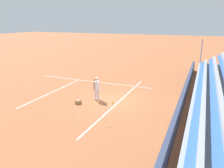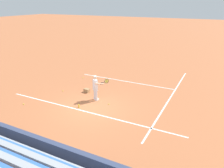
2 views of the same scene
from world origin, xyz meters
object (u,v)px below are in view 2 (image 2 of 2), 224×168
at_px(tennis_ball_by_box, 63,91).
at_px(tennis_ball_midcourt, 83,78).
at_px(tennis_ball_toward_net, 109,104).
at_px(tennis_ball_on_baseline, 24,104).
at_px(water_bottle, 79,106).
at_px(ball_box_cardboard, 87,90).
at_px(tennis_player, 96,88).

xyz_separation_m(tennis_ball_by_box, tennis_ball_midcourt, (-0.35, 3.15, 0.00)).
distance_m(tennis_ball_midcourt, tennis_ball_toward_net, 5.71).
xyz_separation_m(tennis_ball_on_baseline, water_bottle, (3.44, 1.27, 0.08)).
xyz_separation_m(tennis_ball_midcourt, tennis_ball_toward_net, (4.44, -3.58, 0.00)).
distance_m(ball_box_cardboard, water_bottle, 2.52).
xyz_separation_m(ball_box_cardboard, water_bottle, (0.93, -2.34, -0.02)).
xyz_separation_m(tennis_ball_on_baseline, tennis_ball_midcourt, (0.49, 6.08, 0.00)).
relative_size(tennis_ball_midcourt, tennis_ball_toward_net, 1.00).
distance_m(tennis_ball_midcourt, water_bottle, 5.64).
bearing_deg(tennis_ball_midcourt, tennis_ball_on_baseline, -94.61).
relative_size(tennis_player, water_bottle, 7.80).
height_order(tennis_ball_on_baseline, tennis_ball_by_box, same).
bearing_deg(tennis_ball_on_baseline, tennis_ball_midcourt, 85.39).
height_order(tennis_player, water_bottle, tennis_player).
bearing_deg(tennis_ball_by_box, tennis_ball_midcourt, 96.28).
xyz_separation_m(tennis_player, tennis_ball_toward_net, (1.11, -0.25, -0.86)).
bearing_deg(ball_box_cardboard, tennis_ball_on_baseline, -124.86).
relative_size(tennis_ball_on_baseline, tennis_ball_toward_net, 1.00).
relative_size(tennis_ball_by_box, tennis_ball_midcourt, 1.00).
relative_size(tennis_ball_on_baseline, tennis_ball_midcourt, 1.00).
xyz_separation_m(ball_box_cardboard, tennis_ball_on_baseline, (-2.51, -3.61, -0.10)).
distance_m(tennis_ball_by_box, tennis_ball_toward_net, 4.12).
distance_m(ball_box_cardboard, tennis_ball_on_baseline, 4.40).
distance_m(tennis_ball_by_box, water_bottle, 3.09).
height_order(tennis_ball_on_baseline, tennis_ball_midcourt, same).
relative_size(ball_box_cardboard, tennis_ball_by_box, 6.06).
relative_size(tennis_player, tennis_ball_on_baseline, 25.98).
distance_m(tennis_player, tennis_ball_on_baseline, 4.78).
bearing_deg(tennis_player, tennis_ball_on_baseline, -144.27).
bearing_deg(tennis_ball_toward_net, tennis_ball_on_baseline, -153.14).
xyz_separation_m(ball_box_cardboard, tennis_ball_toward_net, (2.42, -1.11, -0.10)).
bearing_deg(tennis_ball_by_box, water_bottle, -32.52).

